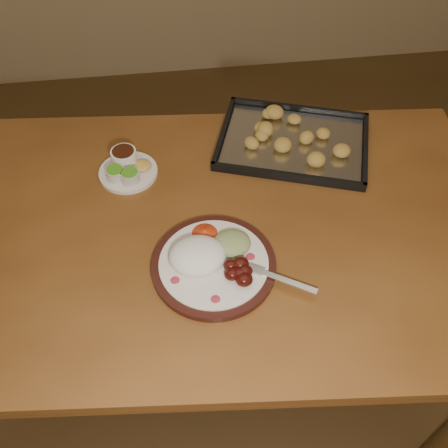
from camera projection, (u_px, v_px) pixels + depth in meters
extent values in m
plane|color=#50361B|center=(213.00, 394.00, 1.74)|extent=(4.00, 4.00, 0.00)
cube|color=brown|center=(206.00, 231.00, 1.27)|extent=(1.58, 1.04, 0.04)
cylinder|color=#442E14|center=(17.00, 220.00, 1.78)|extent=(0.07, 0.07, 0.71)
cylinder|color=#442E14|center=(393.00, 210.00, 1.82)|extent=(0.07, 0.07, 0.71)
cylinder|color=black|center=(214.00, 265.00, 1.17)|extent=(0.29, 0.29, 0.02)
cylinder|color=silver|center=(214.00, 263.00, 1.16)|extent=(0.26, 0.26, 0.01)
ellipsoid|color=#AB293A|center=(175.00, 280.00, 1.12)|extent=(0.02, 0.02, 0.00)
ellipsoid|color=#AB293A|center=(215.00, 299.00, 1.09)|extent=(0.02, 0.02, 0.00)
ellipsoid|color=#AB293A|center=(250.00, 257.00, 1.17)|extent=(0.02, 0.02, 0.00)
ellipsoid|color=#AB293A|center=(181.00, 245.00, 1.19)|extent=(0.02, 0.02, 0.00)
ellipsoid|color=white|center=(197.00, 256.00, 1.15)|extent=(0.17, 0.16, 0.06)
ellipsoid|color=#4C0F0A|center=(232.00, 274.00, 1.12)|extent=(0.04, 0.03, 0.03)
ellipsoid|color=#4C0F0A|center=(244.00, 271.00, 1.12)|extent=(0.04, 0.03, 0.03)
ellipsoid|color=#4C0F0A|center=(240.00, 264.00, 1.13)|extent=(0.04, 0.03, 0.03)
ellipsoid|color=#4C0F0A|center=(244.00, 280.00, 1.11)|extent=(0.04, 0.03, 0.03)
ellipsoid|color=#4C0F0A|center=(231.00, 265.00, 1.13)|extent=(0.04, 0.03, 0.03)
ellipsoid|color=#4C0F0A|center=(240.00, 273.00, 1.12)|extent=(0.04, 0.03, 0.03)
ellipsoid|color=tan|center=(232.00, 243.00, 1.18)|extent=(0.12, 0.11, 0.04)
cone|color=red|center=(205.00, 232.00, 1.20)|extent=(0.07, 0.07, 0.03)
cube|color=white|center=(287.00, 281.00, 1.12)|extent=(0.13, 0.09, 0.00)
cube|color=white|center=(256.00, 269.00, 1.14)|extent=(0.04, 0.04, 0.00)
cylinder|color=white|center=(244.00, 269.00, 1.14)|extent=(0.03, 0.02, 0.00)
cylinder|color=white|center=(245.00, 267.00, 1.14)|extent=(0.03, 0.02, 0.00)
cylinder|color=white|center=(246.00, 265.00, 1.15)|extent=(0.03, 0.02, 0.00)
cylinder|color=white|center=(247.00, 262.00, 1.15)|extent=(0.03, 0.02, 0.00)
cylinder|color=silver|center=(128.00, 172.00, 1.37)|extent=(0.16, 0.16, 0.01)
cylinder|color=beige|center=(115.00, 174.00, 1.34)|extent=(0.05, 0.05, 0.03)
cylinder|color=#4A9D1F|center=(114.00, 170.00, 1.32)|extent=(0.04, 0.04, 0.00)
cylinder|color=beige|center=(130.00, 176.00, 1.33)|extent=(0.05, 0.05, 0.03)
cylinder|color=#4A9D1F|center=(129.00, 172.00, 1.32)|extent=(0.04, 0.04, 0.00)
cylinder|color=white|center=(124.00, 157.00, 1.37)|extent=(0.07, 0.07, 0.04)
cylinder|color=#331409|center=(123.00, 151.00, 1.36)|extent=(0.06, 0.06, 0.00)
ellipsoid|color=#E3B450|center=(143.00, 165.00, 1.37)|extent=(0.05, 0.05, 0.02)
cube|color=black|center=(293.00, 144.00, 1.45)|extent=(0.50, 0.43, 0.01)
cube|color=black|center=(299.00, 109.00, 1.53)|extent=(0.40, 0.15, 0.02)
cube|color=black|center=(287.00, 176.00, 1.34)|extent=(0.40, 0.15, 0.02)
cube|color=black|center=(365.00, 149.00, 1.41)|extent=(0.11, 0.30, 0.02)
cube|color=black|center=(224.00, 131.00, 1.46)|extent=(0.11, 0.30, 0.02)
cube|color=silver|center=(293.00, 142.00, 1.44)|extent=(0.46, 0.39, 0.00)
ellipsoid|color=#B99540|center=(312.00, 140.00, 1.42)|extent=(0.05, 0.04, 0.03)
ellipsoid|color=#B99540|center=(329.00, 135.00, 1.44)|extent=(0.06, 0.06, 0.03)
ellipsoid|color=#B99540|center=(310.00, 122.00, 1.47)|extent=(0.06, 0.06, 0.03)
ellipsoid|color=#B99540|center=(301.00, 127.00, 1.46)|extent=(0.05, 0.05, 0.03)
ellipsoid|color=#B99540|center=(285.00, 120.00, 1.48)|extent=(0.06, 0.06, 0.03)
ellipsoid|color=#B99540|center=(281.00, 130.00, 1.45)|extent=(0.06, 0.06, 0.03)
ellipsoid|color=#B99540|center=(257.00, 129.00, 1.45)|extent=(0.06, 0.05, 0.03)
ellipsoid|color=#B99540|center=(268.00, 139.00, 1.43)|extent=(0.06, 0.05, 0.03)
ellipsoid|color=#B99540|center=(258.00, 141.00, 1.42)|extent=(0.06, 0.06, 0.03)
ellipsoid|color=#B99540|center=(279.00, 153.00, 1.39)|extent=(0.06, 0.06, 0.03)
ellipsoid|color=#B99540|center=(294.00, 146.00, 1.41)|extent=(0.05, 0.05, 0.03)
ellipsoid|color=#B99540|center=(314.00, 153.00, 1.39)|extent=(0.06, 0.06, 0.03)
ellipsoid|color=#B99540|center=(315.00, 150.00, 1.40)|extent=(0.06, 0.06, 0.03)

